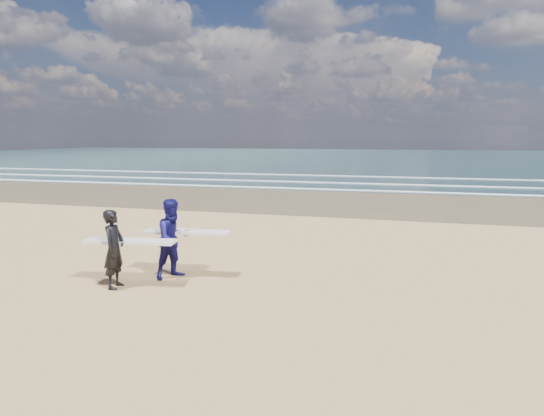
% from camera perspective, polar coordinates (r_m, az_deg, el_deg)
% --- Properties ---
extents(ocean, '(220.00, 100.00, 0.02)m').
position_cam_1_polar(ocean, '(82.15, 25.90, 5.15)').
color(ocean, '#183135').
rests_on(ocean, ground).
extents(surfer_near, '(2.26, 1.16, 1.86)m').
position_cam_1_polar(surfer_near, '(11.98, -17.87, -4.51)').
color(surfer_near, black).
rests_on(surfer_near, ground).
extents(surfer_far, '(2.25, 1.36, 2.00)m').
position_cam_1_polar(surfer_far, '(12.43, -11.43, -3.51)').
color(surfer_far, '#0F0D4B').
rests_on(surfer_far, ground).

